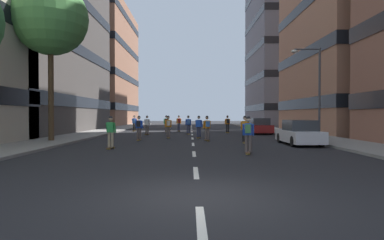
{
  "coord_description": "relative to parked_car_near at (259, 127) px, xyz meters",
  "views": [
    {
      "loc": [
        -0.19,
        -7.45,
        1.85
      ],
      "look_at": [
        0.0,
        24.6,
        1.33
      ],
      "focal_mm": 30.75,
      "sensor_mm": 36.0,
      "label": 1
    }
  ],
  "objects": [
    {
      "name": "skater_5",
      "position": [
        -6.88,
        -0.9,
        0.32
      ],
      "size": [
        0.56,
        0.92,
        1.78
      ],
      "color": "brown",
      "rests_on": "ground_plane"
    },
    {
      "name": "lane_markings",
      "position": [
        -6.52,
        -1.26,
        -0.7
      ],
      "size": [
        0.16,
        52.2,
        0.01
      ],
      "color": "silver",
      "rests_on": "ground_plane"
    },
    {
      "name": "skater_6",
      "position": [
        -10.99,
        -14.0,
        0.29
      ],
      "size": [
        0.55,
        0.92,
        1.78
      ],
      "color": "brown",
      "rests_on": "ground_plane"
    },
    {
      "name": "building_left_far",
      "position": [
        -25.87,
        27.31,
        9.81
      ],
      "size": [
        16.45,
        21.85,
        20.84
      ],
      "color": "#9E6B51",
      "rests_on": "ground_plane"
    },
    {
      "name": "skater_4",
      "position": [
        -9.26,
        3.41,
        0.32
      ],
      "size": [
        0.56,
        0.92,
        1.78
      ],
      "color": "brown",
      "rests_on": "ground_plane"
    },
    {
      "name": "skater_0",
      "position": [
        -5.51,
        -8.63,
        0.32
      ],
      "size": [
        0.57,
        0.92,
        1.78
      ],
      "color": "brown",
      "rests_on": "ground_plane"
    },
    {
      "name": "skater_8",
      "position": [
        -3.99,
        -16.39,
        0.32
      ],
      "size": [
        0.57,
        0.92,
        1.78
      ],
      "color": "brown",
      "rests_on": "ground_plane"
    },
    {
      "name": "building_left_mid",
      "position": [
        -25.87,
        2.01,
        9.8
      ],
      "size": [
        16.45,
        22.7,
        20.81
      ],
      "color": "#4C4744",
      "rests_on": "ground_plane"
    },
    {
      "name": "skater_9",
      "position": [
        -3.16,
        -10.44,
        0.29
      ],
      "size": [
        0.57,
        0.92,
        1.78
      ],
      "color": "brown",
      "rests_on": "ground_plane"
    },
    {
      "name": "parked_car_near",
      "position": [
        0.0,
        0.0,
        0.0
      ],
      "size": [
        1.82,
        4.4,
        1.52
      ],
      "color": "maroon",
      "rests_on": "ground_plane"
    },
    {
      "name": "parked_car_mid",
      "position": [
        0.0,
        -11.59,
        0.0
      ],
      "size": [
        1.82,
        4.4,
        1.52
      ],
      "color": "silver",
      "rests_on": "ground_plane"
    },
    {
      "name": "skater_10",
      "position": [
        -10.38,
        -8.24,
        0.32
      ],
      "size": [
        0.54,
        0.91,
        1.78
      ],
      "color": "brown",
      "rests_on": "ground_plane"
    },
    {
      "name": "skater_7",
      "position": [
        -10.65,
        -1.69,
        0.29
      ],
      "size": [
        0.56,
        0.92,
        1.78
      ],
      "color": "brown",
      "rests_on": "ground_plane"
    },
    {
      "name": "skater_11",
      "position": [
        -12.9,
        4.65,
        0.32
      ],
      "size": [
        0.56,
        0.92,
        1.78
      ],
      "color": "brown",
      "rests_on": "ground_plane"
    },
    {
      "name": "skater_12",
      "position": [
        -2.92,
        1.47,
        0.32
      ],
      "size": [
        0.56,
        0.92,
        1.78
      ],
      "color": "brown",
      "rests_on": "ground_plane"
    },
    {
      "name": "sidewalk_left",
      "position": [
        -15.98,
        1.04,
        -0.63
      ],
      "size": [
        3.46,
        61.84,
        0.14
      ],
      "primitive_type": "cube",
      "color": "gray",
      "rests_on": "ground_plane"
    },
    {
      "name": "street_tree_mid",
      "position": [
        -15.98,
        -9.78,
        7.53
      ],
      "size": [
        4.9,
        4.9,
        10.57
      ],
      "color": "#4C3823",
      "rests_on": "sidewalk_left"
    },
    {
      "name": "ground_plane",
      "position": [
        -6.52,
        -1.77,
        -0.7
      ],
      "size": [
        134.92,
        134.92,
        0.0
      ],
      "primitive_type": "plane",
      "color": "black"
    },
    {
      "name": "skater_1",
      "position": [
        -7.95,
        4.74,
        0.32
      ],
      "size": [
        0.56,
        0.92,
        1.78
      ],
      "color": "brown",
      "rests_on": "ground_plane"
    },
    {
      "name": "building_right_far",
      "position": [
        12.83,
        27.31,
        17.3
      ],
      "size": [
        16.45,
        17.7,
        35.82
      ],
      "color": "slate",
      "rests_on": "ground_plane"
    },
    {
      "name": "skater_2",
      "position": [
        -6.03,
        -5.9,
        0.29
      ],
      "size": [
        0.57,
        0.92,
        1.78
      ],
      "color": "brown",
      "rests_on": "ground_plane"
    },
    {
      "name": "skater_3",
      "position": [
        -8.42,
        -5.95,
        0.32
      ],
      "size": [
        0.56,
        0.92,
        1.78
      ],
      "color": "brown",
      "rests_on": "ground_plane"
    },
    {
      "name": "streetlamp_right",
      "position": [
        2.22,
        -8.17,
        3.44
      ],
      "size": [
        2.13,
        0.3,
        6.5
      ],
      "color": "#3F3F44",
      "rests_on": "sidewalk_right"
    },
    {
      "name": "sidewalk_right",
      "position": [
        2.93,
        1.04,
        -0.63
      ],
      "size": [
        3.46,
        61.84,
        0.14
      ],
      "primitive_type": "cube",
      "color": "gray",
      "rests_on": "ground_plane"
    }
  ]
}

